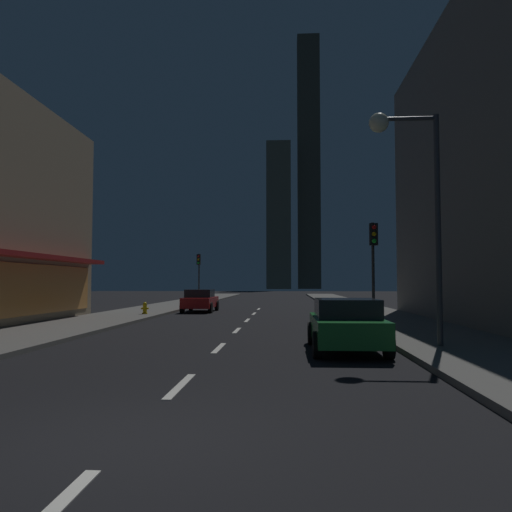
{
  "coord_description": "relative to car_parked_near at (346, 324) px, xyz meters",
  "views": [
    {
      "loc": [
        1.94,
        -5.86,
        1.9
      ],
      "look_at": [
        0.0,
        26.05,
        3.61
      ],
      "focal_mm": 34.58,
      "sensor_mm": 36.0,
      "label": 1
    }
  ],
  "objects": [
    {
      "name": "lane_marking_center",
      "position": [
        -3.6,
        5.63,
        -0.73
      ],
      "size": [
        0.16,
        33.4,
        0.01
      ],
      "color": "silver",
      "rests_on": "ground"
    },
    {
      "name": "car_parked_near",
      "position": [
        0.0,
        0.0,
        0.0
      ],
      "size": [
        1.98,
        4.24,
        1.45
      ],
      "color": "#1E722D",
      "rests_on": "ground"
    },
    {
      "name": "sidewalk_left",
      "position": [
        -10.6,
        24.03,
        -0.67
      ],
      "size": [
        4.0,
        76.0,
        0.15
      ],
      "primitive_type": "cube",
      "color": "#605E59",
      "rests_on": "ground"
    },
    {
      "name": "car_parked_far",
      "position": [
        -7.2,
        17.8,
        0.0
      ],
      "size": [
        1.98,
        4.24,
        1.45
      ],
      "color": "#B21919",
      "rests_on": "ground"
    },
    {
      "name": "traffic_light_far_left",
      "position": [
        -9.1,
        27.84,
        2.45
      ],
      "size": [
        0.32,
        0.48,
        4.2
      ],
      "color": "#2D2D2D",
      "rests_on": "sidewalk_left"
    },
    {
      "name": "skyscraper_distant_tall",
      "position": [
        -3.69,
        128.02,
        20.5
      ],
      "size": [
        6.99,
        6.29,
        42.49
      ],
      "primitive_type": "cube",
      "color": "#5C5845",
      "rests_on": "ground"
    },
    {
      "name": "fire_hydrant_far_left",
      "position": [
        -9.5,
        13.23,
        -0.29
      ],
      "size": [
        0.42,
        0.3,
        0.65
      ],
      "color": "gold",
      "rests_on": "sidewalk_left"
    },
    {
      "name": "skyscraper_distant_mid",
      "position": [
        5.2,
        131.72,
        37.05
      ],
      "size": [
        6.59,
        5.75,
        75.58
      ],
      "primitive_type": "cube",
      "color": "#403D30",
      "rests_on": "ground"
    },
    {
      "name": "street_lamp_right",
      "position": [
        1.78,
        0.17,
        4.33
      ],
      "size": [
        1.96,
        0.56,
        6.58
      ],
      "color": "#38383D",
      "rests_on": "sidewalk_right"
    },
    {
      "name": "sidewalk_right",
      "position": [
        3.4,
        24.03,
        -0.67
      ],
      "size": [
        4.0,
        76.0,
        0.15
      ],
      "primitive_type": "cube",
      "color": "#605E59",
      "rests_on": "ground"
    },
    {
      "name": "ground_plane",
      "position": [
        -3.6,
        24.03,
        -0.79
      ],
      "size": [
        78.0,
        136.0,
        0.1
      ],
      "primitive_type": "cube",
      "color": "black"
    },
    {
      "name": "traffic_light_near_right",
      "position": [
        1.9,
        6.4,
        2.45
      ],
      "size": [
        0.32,
        0.48,
        4.2
      ],
      "color": "#2D2D2D",
      "rests_on": "sidewalk_right"
    }
  ]
}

